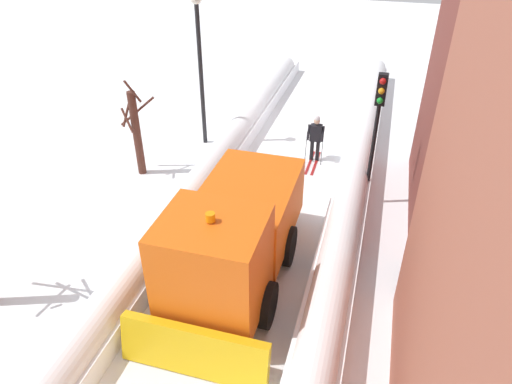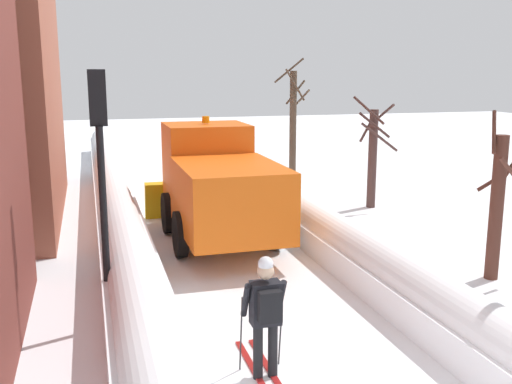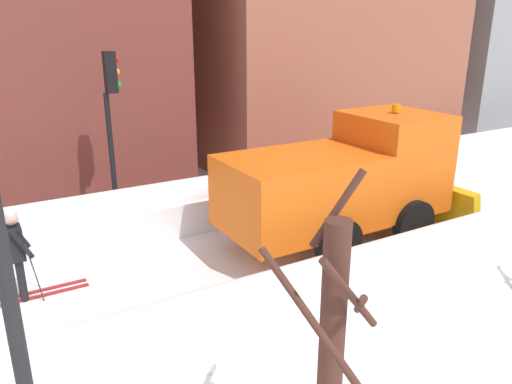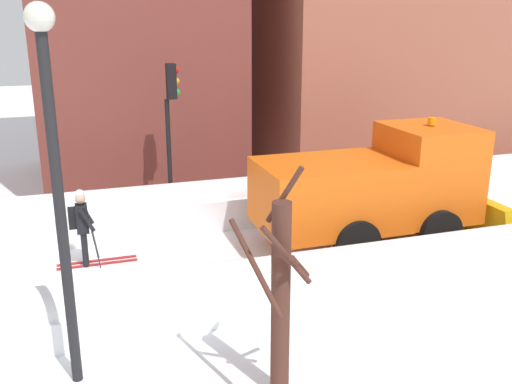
# 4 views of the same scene
# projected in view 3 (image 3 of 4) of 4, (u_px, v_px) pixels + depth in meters

# --- Properties ---
(ground_plane) EXTENTS (80.00, 80.00, 0.00)m
(ground_plane) POSITION_uv_depth(u_px,v_px,m) (370.00, 229.00, 12.42)
(ground_plane) COLOR white
(snowbank_left) EXTENTS (1.10, 36.00, 1.28)m
(snowbank_left) POSITION_uv_depth(u_px,v_px,m) (314.00, 182.00, 14.19)
(snowbank_left) COLOR white
(snowbank_left) RESTS_ON ground
(snowbank_right) EXTENTS (1.10, 36.00, 1.04)m
(snowbank_right) POSITION_uv_depth(u_px,v_px,m) (451.00, 248.00, 10.31)
(snowbank_right) COLOR white
(snowbank_right) RESTS_ON ground
(plow_truck) EXTENTS (3.20, 5.98, 3.12)m
(plow_truck) POSITION_uv_depth(u_px,v_px,m) (347.00, 179.00, 11.46)
(plow_truck) COLOR orange
(plow_truck) RESTS_ON ground
(skier) EXTENTS (0.62, 1.80, 1.81)m
(skier) POSITION_uv_depth(u_px,v_px,m) (16.00, 249.00, 8.94)
(skier) COLOR black
(skier) RESTS_ON ground
(traffic_light_pole) EXTENTS (0.28, 0.42, 4.34)m
(traffic_light_pole) POSITION_uv_depth(u_px,v_px,m) (112.00, 110.00, 11.18)
(traffic_light_pole) COLOR black
(traffic_light_pole) RESTS_ON ground
(bare_tree_near) EXTENTS (1.24, 1.13, 3.54)m
(bare_tree_near) POSITION_uv_depth(u_px,v_px,m) (332.00, 345.00, 5.24)
(bare_tree_near) COLOR #4C2920
(bare_tree_near) RESTS_ON ground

